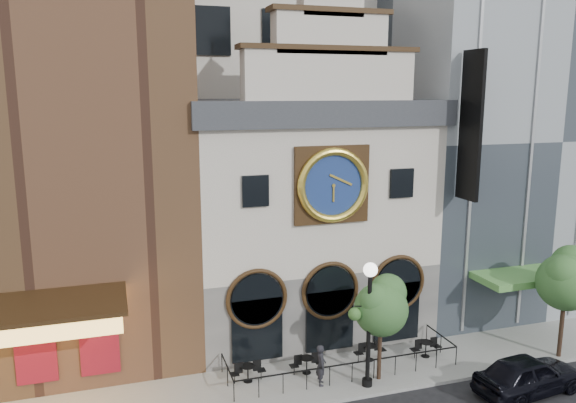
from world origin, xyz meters
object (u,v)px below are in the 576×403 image
Objects in this scene: bistro_2 at (370,351)px; pedestrian at (321,365)px; bistro_3 at (426,348)px; lamppost at (369,311)px; tree_right at (567,277)px; bistro_0 at (248,372)px; bistro_1 at (307,364)px; car_right at (528,374)px; tree_left at (382,305)px.

pedestrian reaches higher than bistro_2.
bistro_3 is 5.15m from lamppost.
bistro_3 is 7.40m from tree_right.
bistro_0 is at bearing 178.25° from bistro_3.
pedestrian reaches higher than bistro_3.
bistro_1 is 1.00× the size of bistro_2.
car_right is 0.92× the size of tree_right.
bistro_1 is 0.28× the size of lamppost.
lamppost reaches higher than bistro_2.
bistro_3 is at bearing -9.83° from bistro_2.
car_right is 1.05× the size of tree_left.
bistro_0 is 1.00× the size of bistro_1.
tree_right is at bearing 18.33° from lamppost.
bistro_0 is at bearing 171.97° from tree_right.
lamppost is (1.89, -0.71, 2.54)m from pedestrian.
pedestrian reaches higher than bistro_0.
pedestrian is (-8.30, 3.10, 0.21)m from car_right.
lamppost is 1.18× the size of tree_left.
bistro_0 and bistro_2 have the same top height.
tree_right is (12.01, -0.93, 3.06)m from pedestrian.
tree_left reaches higher than bistro_0.
tree_left is (-3.08, -1.21, 3.01)m from bistro_3.
pedestrian is at bearing -76.71° from bistro_1.
bistro_3 is 5.85m from pedestrian.
lamppost reaches higher than tree_left.
bistro_0 is 0.33× the size of tree_left.
car_right is at bearing -57.64° from bistro_3.
tree_left is 9.36m from tree_right.
bistro_2 is at bearing 170.17° from bistro_3.
lamppost is 1.03× the size of tree_right.
tree_left is (5.68, -1.48, 3.01)m from bistro_0.
tree_right reaches higher than car_right.
bistro_2 is 6.93m from car_right.
bistro_0 is 6.59m from tree_left.
bistro_1 is 0.33× the size of tree_left.
bistro_1 is 9.55m from car_right.
car_right is at bearing -0.81° from lamppost.
pedestrian is 0.39× the size of tree_left.
bistro_3 is (2.74, -0.47, 0.00)m from bistro_2.
bistro_2 is at bearing 78.54° from tree_left.
bistro_2 is at bearing 165.50° from tree_right.
pedestrian is at bearing 175.57° from tree_right.
lamppost is (-6.42, 2.39, 2.75)m from car_right.
bistro_1 and bistro_3 have the same top height.
bistro_3 is (6.03, -0.20, 0.00)m from bistro_1.
bistro_2 is at bearing -50.62° from pedestrian.
tree_left is at bearing -25.55° from bistro_1.
bistro_0 is at bearing 178.62° from bistro_1.
tree_right is at bearing -9.49° from bistro_1.
car_right is (5.28, -4.49, 0.24)m from bistro_2.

